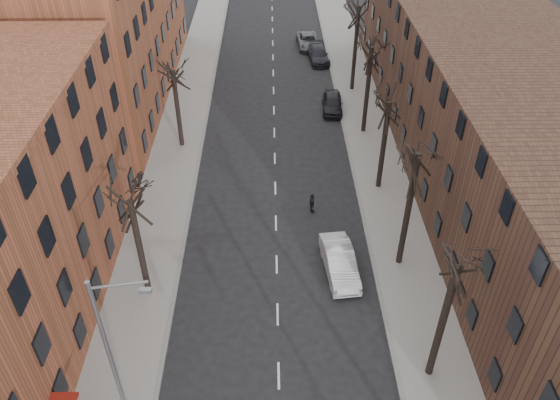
{
  "coord_description": "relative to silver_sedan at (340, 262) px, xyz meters",
  "views": [
    {
      "loc": [
        -0.22,
        -4.4,
        23.88
      ],
      "look_at": [
        0.23,
        21.38,
        4.0
      ],
      "focal_mm": 35.0,
      "sensor_mm": 36.0,
      "label": 1
    }
  ],
  "objects": [
    {
      "name": "sidewalk_left",
      "position": [
        -11.8,
        15.68,
        -0.73
      ],
      "size": [
        4.0,
        90.0,
        0.15
      ],
      "primitive_type": "cube",
      "color": "gray",
      "rests_on": "ground"
    },
    {
      "name": "sidewalk_right",
      "position": [
        4.2,
        15.68,
        -0.73
      ],
      "size": [
        4.0,
        90.0,
        0.15
      ],
      "primitive_type": "cube",
      "color": "gray",
      "rests_on": "ground"
    },
    {
      "name": "building_left_far",
      "position": [
        -19.8,
        24.68,
        6.2
      ],
      "size": [
        12.0,
        28.0,
        14.0
      ],
      "primitive_type": "cube",
      "color": "brown",
      "rests_on": "ground"
    },
    {
      "name": "building_right",
      "position": [
        12.2,
        10.68,
        4.2
      ],
      "size": [
        12.0,
        50.0,
        10.0
      ],
      "primitive_type": "cube",
      "color": "#482F21",
      "rests_on": "ground"
    },
    {
      "name": "tree_right_b",
      "position": [
        3.8,
        -7.32,
        -0.8
      ],
      "size": [
        5.2,
        5.2,
        10.8
      ],
      "primitive_type": null,
      "color": "black",
      "rests_on": "ground"
    },
    {
      "name": "tree_right_c",
      "position": [
        3.8,
        0.68,
        -0.8
      ],
      "size": [
        5.2,
        5.2,
        11.6
      ],
      "primitive_type": null,
      "color": "black",
      "rests_on": "ground"
    },
    {
      "name": "tree_right_d",
      "position": [
        3.8,
        8.68,
        -0.8
      ],
      "size": [
        5.2,
        5.2,
        10.0
      ],
      "primitive_type": null,
      "color": "black",
      "rests_on": "ground"
    },
    {
      "name": "tree_right_e",
      "position": [
        3.8,
        16.68,
        -0.8
      ],
      "size": [
        5.2,
        5.2,
        10.8
      ],
      "primitive_type": null,
      "color": "black",
      "rests_on": "ground"
    },
    {
      "name": "tree_right_f",
      "position": [
        3.8,
        24.68,
        -0.8
      ],
      "size": [
        5.2,
        5.2,
        11.6
      ],
      "primitive_type": null,
      "color": "black",
      "rests_on": "ground"
    },
    {
      "name": "tree_left_a",
      "position": [
        -11.4,
        -1.32,
        -0.8
      ],
      "size": [
        5.2,
        5.2,
        9.5
      ],
      "primitive_type": null,
      "color": "black",
      "rests_on": "ground"
    },
    {
      "name": "tree_left_b",
      "position": [
        -11.4,
        14.68,
        -0.8
      ],
      "size": [
        5.2,
        5.2,
        9.5
      ],
      "primitive_type": null,
      "color": "black",
      "rests_on": "ground"
    },
    {
      "name": "streetlight",
      "position": [
        -10.83,
        -9.32,
        4.21
      ],
      "size": [
        2.45,
        0.22,
        9.03
      ],
      "color": "slate",
      "rests_on": "ground"
    },
    {
      "name": "silver_sedan",
      "position": [
        0.0,
        0.0,
        0.0
      ],
      "size": [
        2.23,
        5.02,
        1.6
      ],
      "primitive_type": "imported",
      "rotation": [
        0.0,
        0.0,
        0.11
      ],
      "color": "silver",
      "rests_on": "ground"
    },
    {
      "name": "parked_car_near",
      "position": [
        1.5,
        20.6,
        -0.06
      ],
      "size": [
        2.0,
        4.45,
        1.48
      ],
      "primitive_type": "imported",
      "rotation": [
        0.0,
        0.0,
        -0.06
      ],
      "color": "black",
      "rests_on": "ground"
    },
    {
      "name": "parked_car_mid",
      "position": [
        1.03,
        31.64,
        -0.1
      ],
      "size": [
        2.4,
        4.98,
        1.4
      ],
      "primitive_type": "imported",
      "rotation": [
        0.0,
        0.0,
        0.09
      ],
      "color": "black",
      "rests_on": "ground"
    },
    {
      "name": "parked_car_far",
      "position": [
        0.16,
        35.56,
        -0.12
      ],
      "size": [
        2.62,
        5.08,
        1.37
      ],
      "primitive_type": "imported",
      "rotation": [
        0.0,
        0.0,
        0.07
      ],
      "color": "slate",
      "rests_on": "ground"
    },
    {
      "name": "pedestrian_crossing",
      "position": [
        -1.29,
        5.86,
        -0.04
      ],
      "size": [
        0.49,
        0.94,
        1.52
      ],
      "primitive_type": "imported",
      "rotation": [
        0.0,
        0.0,
        1.71
      ],
      "color": "black",
      "rests_on": "ground"
    }
  ]
}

